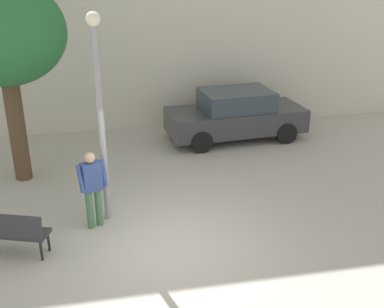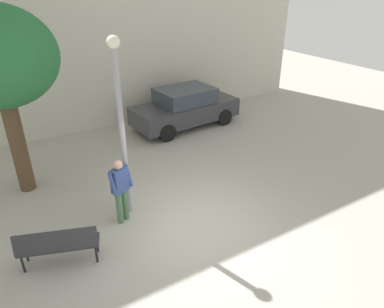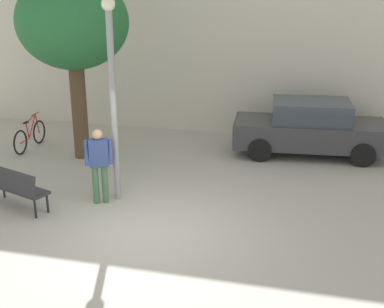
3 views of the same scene
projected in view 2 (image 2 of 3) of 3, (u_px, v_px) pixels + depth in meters
name	position (u px, v px, depth m)	size (l,w,h in m)	color
ground_plane	(198.00, 225.00, 8.46)	(36.00, 36.00, 0.00)	#A8A399
lamppost	(121.00, 119.00, 7.85)	(0.28, 0.28, 4.33)	gray
person_by_lamppost	(120.00, 187.00, 8.20)	(0.63, 0.45, 1.67)	#47704C
park_bench	(58.00, 244.00, 7.08)	(1.67, 0.98, 0.92)	#2D2D33
parked_car_charcoal	(185.00, 108.00, 13.73)	(4.33, 2.10, 1.55)	#38383D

